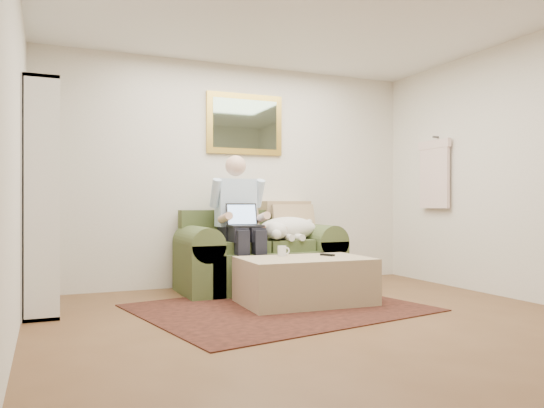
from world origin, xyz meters
TOP-DOWN VIEW (x-y plane):
  - room_shell at (0.00, 0.35)m, footprint 4.51×5.00m
  - rug at (-0.11, 0.97)m, footprint 2.72×2.34m
  - sofa at (0.11, 2.02)m, footprint 1.76×0.90m
  - seated_man at (-0.16, 1.86)m, footprint 0.58×0.83m
  - laptop at (-0.16, 1.79)m, footprint 0.34×0.27m
  - sleeping_dog at (0.43, 1.93)m, footprint 0.73×0.46m
  - ottoman at (0.20, 1.06)m, footprint 1.23×0.81m
  - coffee_mug at (0.06, 1.29)m, footprint 0.08×0.08m
  - tv_remote at (0.48, 1.13)m, footprint 0.10×0.16m
  - bookshelf at (-2.10, 1.60)m, footprint 0.28×0.80m
  - wall_mirror at (0.11, 2.47)m, footprint 0.94×0.04m
  - hanging_shirt at (2.19, 1.60)m, footprint 0.06×0.52m

SIDE VIEW (x-z plane):
  - rug at x=-0.11m, z-range 0.00..0.01m
  - ottoman at x=0.20m, z-range 0.00..0.44m
  - sofa at x=0.11m, z-range -0.22..0.83m
  - tv_remote at x=0.48m, z-range 0.44..0.46m
  - coffee_mug at x=0.06m, z-range 0.44..0.54m
  - sleeping_dog at x=0.43m, z-range 0.54..0.81m
  - seated_man at x=-0.16m, z-range 0.00..1.48m
  - laptop at x=-0.16m, z-range 0.65..0.90m
  - bookshelf at x=-2.10m, z-range 0.00..2.00m
  - room_shell at x=0.00m, z-range 0.00..2.61m
  - hanging_shirt at x=2.19m, z-range 0.90..1.80m
  - wall_mirror at x=0.11m, z-range 1.54..2.26m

